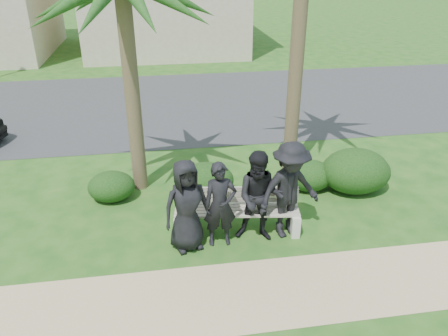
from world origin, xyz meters
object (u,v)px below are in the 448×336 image
at_px(man_b, 220,205).
at_px(man_c, 260,197).
at_px(park_bench, 237,214).
at_px(man_a, 187,206).
at_px(man_d, 289,191).

distance_m(man_b, man_c, 0.73).
relative_size(park_bench, man_b, 1.49).
relative_size(park_bench, man_a, 1.41).
relative_size(park_bench, man_c, 1.38).
bearing_deg(man_a, man_c, -13.58).
bearing_deg(man_c, man_d, 20.89).
bearing_deg(man_b, man_c, 2.76).
xyz_separation_m(man_b, man_c, (0.73, 0.03, 0.07)).
height_order(man_b, man_d, man_d).
distance_m(park_bench, man_c, 0.70).
height_order(man_a, man_c, man_c).
bearing_deg(man_d, park_bench, 149.53).
xyz_separation_m(park_bench, man_b, (-0.37, -0.35, 0.44)).
bearing_deg(man_c, park_bench, 154.83).
xyz_separation_m(park_bench, man_a, (-0.97, -0.37, 0.49)).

